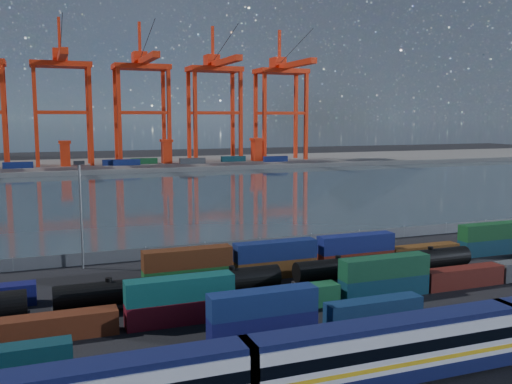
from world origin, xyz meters
name	(u,v)px	position (x,y,z in m)	size (l,w,h in m)	color
ground	(338,296)	(0.00, 0.00, 0.00)	(700.00, 700.00, 0.00)	black
harbor_water	(168,195)	(0.00, 105.00, 0.01)	(700.00, 700.00, 0.00)	#2C3940
far_quay	(120,165)	(0.00, 210.00, 1.00)	(700.00, 70.00, 2.00)	#514F4C
distant_mountains	(73,45)	(63.02, 1600.00, 220.29)	(2470.00, 1100.00, 520.00)	#1E2630
passenger_train	(389,352)	(-7.92, -23.21, 2.85)	(78.81, 3.31, 5.68)	silver
container_row_south	(398,300)	(2.55, -9.60, 2.13)	(139.22, 2.40, 5.11)	#444849
container_row_mid	(391,281)	(6.56, -2.32, 1.90)	(141.30, 2.49, 5.31)	#3B3E40
container_row_north	(367,253)	(11.12, 11.08, 2.22)	(115.51, 2.50, 5.32)	#0F104C
tanker_string	(173,288)	(-20.72, 4.64, 2.04)	(90.75, 2.85, 4.07)	black
waterfront_fence	(260,244)	(0.00, 28.00, 1.00)	(160.12, 0.12, 2.20)	#595B5E
yard_light_mast	(81,209)	(-30.00, 26.00, 9.30)	(1.60, 0.40, 16.60)	slate
gantry_cranes	(103,78)	(-7.50, 203.23, 40.92)	(200.67, 49.29, 66.75)	red
quay_containers	(99,163)	(-11.00, 195.46, 3.30)	(172.58, 10.99, 2.60)	navy
straddle_carriers	(117,152)	(-2.50, 200.00, 7.82)	(140.00, 7.00, 11.10)	red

